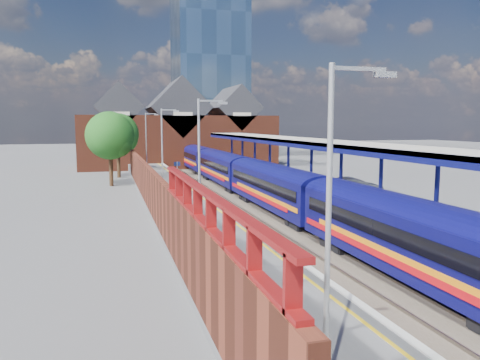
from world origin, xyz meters
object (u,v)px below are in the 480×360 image
Objects in this scene: parked_car_dark at (363,196)px; parked_car_blue at (342,190)px; lamp_post_c at (164,146)px; parked_car_silver at (353,187)px; parked_car_red at (381,200)px; platform_sign at (177,171)px; lamp_post_a at (335,212)px; train at (246,174)px; lamp_post_b at (202,160)px; lamp_post_d at (147,139)px.

parked_car_dark is 0.99× the size of parked_car_blue.
parked_car_silver is at bearing -21.12° from lamp_post_c.
platform_sign is at bearing 42.26° from parked_car_red.
parked_car_dark is (11.45, -11.62, -1.00)m from platform_sign.
lamp_post_a is 24.30m from parked_car_dark.
platform_sign is at bearing 46.13° from parked_car_blue.
lamp_post_a reaches higher than train.
parked_car_red is at bearing 176.04° from parked_car_silver.
platform_sign is at bearing 55.74° from lamp_post_c.
parked_car_dark is 3.28m from parked_car_blue.
parked_car_blue is (12.88, -6.34, -3.33)m from lamp_post_c.
lamp_post_b is 1.52× the size of parked_car_silver.
lamp_post_a is 1.00× the size of lamp_post_c.
parked_car_blue is (5.02, -9.20, -0.46)m from train.
lamp_post_c is at bearing 50.07° from parked_car_red.
lamp_post_b reaches higher than parked_car_dark.
lamp_post_b is 1.00× the size of lamp_post_c.
parked_car_dark is at bearing -68.34° from train.
lamp_post_c is 15.72m from parked_car_silver.
platform_sign reaches higher than parked_car_dark.
parked_car_dark is (12.81, 20.38, -3.30)m from lamp_post_a.
lamp_post_a is at bearing -103.45° from train.
lamp_post_c reaches higher than parked_car_red.
lamp_post_b reaches higher than train.
lamp_post_b is (0.00, 14.00, 0.00)m from lamp_post_a.
lamp_post_d is (0.00, 32.00, 0.00)m from lamp_post_b.
lamp_post_b and lamp_post_c have the same top height.
lamp_post_a and lamp_post_d have the same top height.
train is at bearing 38.96° from parked_car_dark.
lamp_post_d is (0.00, 46.00, 0.00)m from lamp_post_a.
train is 15.58m from lamp_post_d.
lamp_post_a is at bearing 157.12° from parked_car_silver.
lamp_post_c is 1.46× the size of parked_car_blue.
parked_car_silver is at bearing -3.39° from parked_car_dark.
lamp_post_a is 2.80× the size of platform_sign.
parked_car_blue is (-0.32, 4.86, -0.02)m from parked_car_red.
platform_sign is 0.52× the size of parked_car_blue.
lamp_post_a is 27.14m from parked_car_blue.
platform_sign is (1.36, 32.00, -2.30)m from lamp_post_a.
platform_sign is (-6.49, -0.86, 0.57)m from train.
train is 9.41× the size of lamp_post_d.
parked_car_red is at bearing -69.18° from train.
parked_car_silver reaches higher than parked_car_dark.
train is at bearing 45.24° from parked_car_silver.
train is 33.91m from lamp_post_a.
lamp_post_a and lamp_post_b have the same top height.
lamp_post_d is 26.09m from parked_car_silver.
parked_car_dark is (12.81, -25.62, -3.30)m from lamp_post_d.
lamp_post_b is at bearing 118.91° from parked_car_blue.
platform_sign is 0.54× the size of parked_car_silver.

